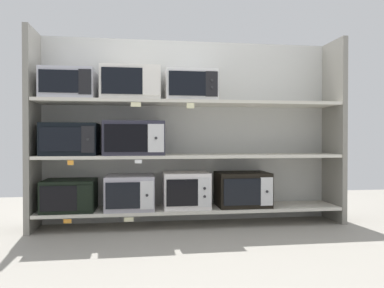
# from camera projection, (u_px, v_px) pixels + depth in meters

# --- Properties ---
(ground) EXTENTS (6.84, 6.00, 0.02)m
(ground) POSITION_uv_depth(u_px,v_px,m) (212.00, 260.00, 2.54)
(ground) COLOR gray
(back_panel) EXTENTS (3.04, 0.04, 1.80)m
(back_panel) POSITION_uv_depth(u_px,v_px,m) (189.00, 131.00, 3.74)
(back_panel) COLOR #B2B2AD
(back_panel) RESTS_ON ground
(upright_left) EXTENTS (0.05, 0.41, 1.80)m
(upright_left) POSITION_uv_depth(u_px,v_px,m) (32.00, 130.00, 3.31)
(upright_left) COLOR gray
(upright_left) RESTS_ON ground
(upright_right) EXTENTS (0.05, 0.41, 1.80)m
(upright_right) POSITION_uv_depth(u_px,v_px,m) (334.00, 131.00, 3.71)
(upright_right) COLOR gray
(upright_right) RESTS_ON ground
(shelf_0) EXTENTS (2.84, 0.41, 0.03)m
(shelf_0) POSITION_uv_depth(u_px,v_px,m) (192.00, 209.00, 3.52)
(shelf_0) COLOR beige
(shelf_0) RESTS_ON ground
(microwave_0) EXTENTS (0.46, 0.39, 0.28)m
(microwave_0) POSITION_uv_depth(u_px,v_px,m) (70.00, 195.00, 3.36)
(microwave_0) COLOR black
(microwave_0) RESTS_ON shelf_0
(microwave_1) EXTENTS (0.44, 0.42, 0.31)m
(microwave_1) POSITION_uv_depth(u_px,v_px,m) (130.00, 192.00, 3.44)
(microwave_1) COLOR #A19DA9
(microwave_1) RESTS_ON shelf_0
(microwave_2) EXTENTS (0.43, 0.37, 0.34)m
(microwave_2) POSITION_uv_depth(u_px,v_px,m) (186.00, 190.00, 3.51)
(microwave_2) COLOR silver
(microwave_2) RESTS_ON shelf_0
(microwave_3) EXTENTS (0.50, 0.38, 0.33)m
(microwave_3) POSITION_uv_depth(u_px,v_px,m) (243.00, 189.00, 3.59)
(microwave_3) COLOR black
(microwave_3) RESTS_ON shelf_0
(price_tag_0) EXTENTS (0.07, 0.00, 0.04)m
(price_tag_0) POSITION_uv_depth(u_px,v_px,m) (67.00, 221.00, 3.16)
(price_tag_0) COLOR orange
(price_tag_1) EXTENTS (0.08, 0.00, 0.04)m
(price_tag_1) POSITION_uv_depth(u_px,v_px,m) (129.00, 220.00, 3.24)
(price_tag_1) COLOR beige
(shelf_1) EXTENTS (2.84, 0.41, 0.03)m
(shelf_1) POSITION_uv_depth(u_px,v_px,m) (192.00, 156.00, 3.52)
(shelf_1) COLOR beige
(microwave_4) EXTENTS (0.49, 0.41, 0.29)m
(microwave_4) POSITION_uv_depth(u_px,v_px,m) (71.00, 139.00, 3.36)
(microwave_4) COLOR black
(microwave_4) RESTS_ON shelf_1
(microwave_5) EXTENTS (0.55, 0.44, 0.31)m
(microwave_5) POSITION_uv_depth(u_px,v_px,m) (134.00, 138.00, 3.43)
(microwave_5) COLOR #282734
(microwave_5) RESTS_ON shelf_1
(price_tag_2) EXTENTS (0.05, 0.00, 0.04)m
(price_tag_2) POSITION_uv_depth(u_px,v_px,m) (71.00, 163.00, 3.16)
(price_tag_2) COLOR orange
(price_tag_3) EXTENTS (0.06, 0.00, 0.03)m
(price_tag_3) POSITION_uv_depth(u_px,v_px,m) (138.00, 162.00, 3.24)
(price_tag_3) COLOR white
(shelf_2) EXTENTS (2.84, 0.41, 0.03)m
(shelf_2) POSITION_uv_depth(u_px,v_px,m) (192.00, 103.00, 3.51)
(shelf_2) COLOR beige
(microwave_6) EXTENTS (0.46, 0.42, 0.27)m
(microwave_6) POSITION_uv_depth(u_px,v_px,m) (69.00, 85.00, 3.35)
(microwave_6) COLOR #B5B5C0
(microwave_6) RESTS_ON shelf_2
(microwave_7) EXTENTS (0.54, 0.39, 0.30)m
(microwave_7) POSITION_uv_depth(u_px,v_px,m) (131.00, 84.00, 3.42)
(microwave_7) COLOR silver
(microwave_7) RESTS_ON shelf_2
(microwave_8) EXTENTS (0.47, 0.38, 0.29)m
(microwave_8) POSITION_uv_depth(u_px,v_px,m) (190.00, 86.00, 3.50)
(microwave_8) COLOR white
(microwave_8) RESTS_ON shelf_2
(price_tag_4) EXTENTS (0.09, 0.00, 0.04)m
(price_tag_4) POSITION_uv_depth(u_px,v_px,m) (136.00, 104.00, 3.23)
(price_tag_4) COLOR beige
(price_tag_5) EXTENTS (0.07, 0.00, 0.05)m
(price_tag_5) POSITION_uv_depth(u_px,v_px,m) (190.00, 106.00, 3.30)
(price_tag_5) COLOR beige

